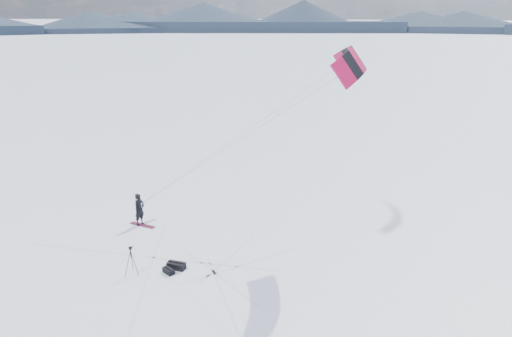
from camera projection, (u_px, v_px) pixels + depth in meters
The scene contains 9 objects.
ground at pixel (132, 263), 25.04m from camera, with size 1800.00×1800.00×0.00m, color white.
horizon_hills at pixel (126, 197), 23.99m from camera, with size 704.47×706.88×8.67m.
snow_tracks at pixel (117, 263), 25.02m from camera, with size 14.76×10.25×0.01m.
snowkiter at pixel (141, 225), 29.51m from camera, with size 0.71×0.46×1.94m, color black.
snowboard at pixel (143, 225), 29.40m from camera, with size 1.68×0.31×0.04m, color maroon.
tripod at pixel (131, 257), 23.66m from camera, with size 0.60×0.67×1.44m.
gear_bag_a at pixel (176, 266), 24.37m from camera, with size 0.94×0.54×0.40m.
gear_bag_b at pixel (168, 271), 23.97m from camera, with size 0.72×0.52×0.30m.
power_kite at pixel (350, 64), 24.76m from camera, with size 12.45×6.16×9.21m.
Camera 1 is at (15.76, -17.21, 11.99)m, focal length 35.00 mm.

